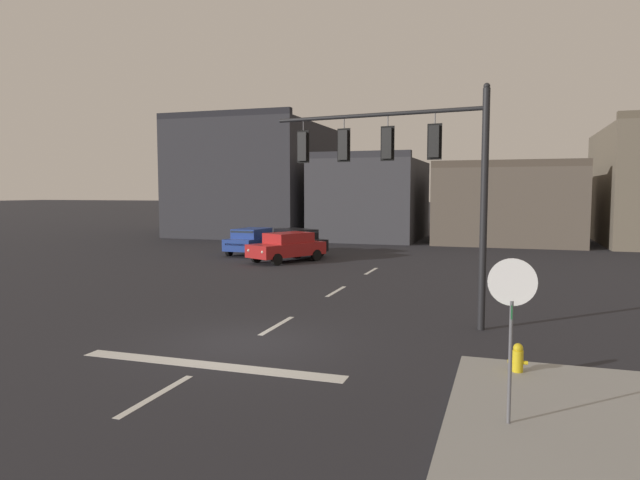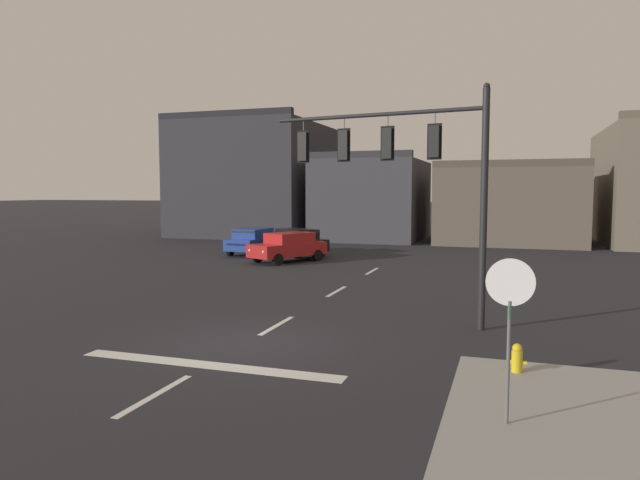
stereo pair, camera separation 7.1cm
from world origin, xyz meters
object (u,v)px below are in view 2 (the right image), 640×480
car_lot_middle (296,241)px  fire_hydrant (517,363)px  stop_sign (510,301)px  signal_mast_near_side (406,162)px  car_lot_farside (288,246)px  car_lot_nearside (254,240)px

car_lot_middle → fire_hydrant: (12.59, -20.22, -0.53)m
stop_sign → signal_mast_near_side: bearing=112.0°
car_lot_middle → fire_hydrant: bearing=-58.1°
stop_sign → fire_hydrant: size_ratio=3.77×
stop_sign → car_lot_farside: size_ratio=0.60×
signal_mast_near_side → car_lot_farside: signal_mast_near_side is taller
car_lot_nearside → car_lot_farside: size_ratio=0.96×
fire_hydrant → signal_mast_near_side: bearing=124.9°
stop_sign → fire_hydrant: 3.37m
signal_mast_near_side → car_lot_middle: 18.75m
car_lot_nearside → fire_hydrant: car_lot_nearside is taller
signal_mast_near_side → car_lot_farside: size_ratio=1.44×
signal_mast_near_side → car_lot_nearside: (-12.11, 15.40, -3.88)m
signal_mast_near_side → car_lot_farside: (-8.68, 12.50, -3.88)m
car_lot_middle → signal_mast_near_side: bearing=-59.0°
car_lot_farside → fire_hydrant: 20.71m
car_lot_nearside → fire_hydrant: (15.25, -19.90, -0.53)m
car_lot_farside → fire_hydrant: bearing=-55.2°
signal_mast_near_side → car_lot_middle: bearing=121.0°
signal_mast_near_side → car_lot_nearside: signal_mast_near_side is taller
stop_sign → car_lot_farside: stop_sign is taller
stop_sign → car_lot_middle: stop_sign is taller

